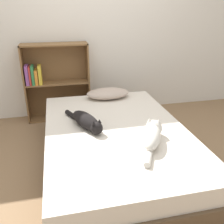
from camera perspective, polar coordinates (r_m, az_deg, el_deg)
ground_plane at (r=2.58m, az=0.75°, el=-11.96°), size 8.00×8.00×0.00m
wall_back at (r=3.55m, az=-5.01°, el=19.45°), size 8.00×0.06×2.50m
bed at (r=2.46m, az=0.78°, el=-8.04°), size 1.33×2.00×0.42m
pillow at (r=3.09m, az=-0.96°, el=4.27°), size 0.53×0.31×0.12m
cat_light at (r=2.12m, az=9.22°, el=-5.20°), size 0.32×0.53×0.17m
cat_dark at (r=2.34m, az=-5.83°, el=-2.12°), size 0.33×0.58×0.14m
bookshelf at (r=3.51m, az=-13.07°, el=7.00°), size 0.85×0.26×1.03m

